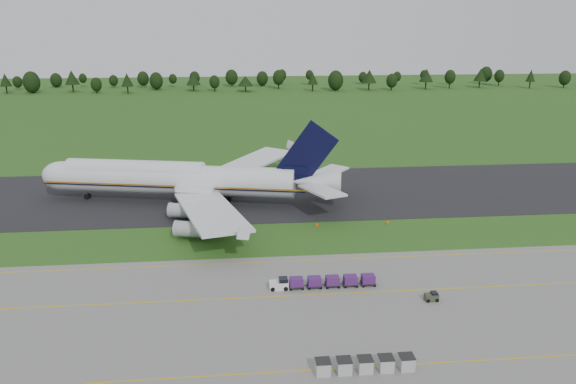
{
  "coord_description": "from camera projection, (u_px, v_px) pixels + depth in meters",
  "views": [
    {
      "loc": [
        -8.9,
        -94.24,
        38.21
      ],
      "look_at": [
        0.36,
        2.0,
        8.24
      ],
      "focal_mm": 35.0,
      "sensor_mm": 36.0,
      "label": 1
    }
  ],
  "objects": [
    {
      "name": "apron",
      "position": [
        313.0,
        341.0,
        69.39
      ],
      "size": [
        300.0,
        52.0,
        0.06
      ],
      "primitive_type": "cube",
      "color": "slate",
      "rests_on": "ground"
    },
    {
      "name": "edge_markers",
      "position": [
        317.0,
        225.0,
        107.65
      ],
      "size": [
        28.15,
        0.3,
        0.6
      ],
      "color": "#FF5408",
      "rests_on": "ground"
    },
    {
      "name": "ground",
      "position": [
        287.0,
        239.0,
        101.73
      ],
      "size": [
        600.0,
        600.0,
        0.0
      ],
      "primitive_type": "plane",
      "color": "#265018",
      "rests_on": "ground"
    },
    {
      "name": "apron_markings",
      "position": [
        306.0,
        312.0,
        76.06
      ],
      "size": [
        300.0,
        30.2,
        0.01
      ],
      "color": "#C6A40B",
      "rests_on": "apron"
    },
    {
      "name": "tree_line",
      "position": [
        217.0,
        80.0,
        306.23
      ],
      "size": [
        528.76,
        21.72,
        11.87
      ],
      "color": "black",
      "rests_on": "ground"
    },
    {
      "name": "utility_cart",
      "position": [
        431.0,
        297.0,
        79.17
      ],
      "size": [
        1.87,
        1.29,
        1.01
      ],
      "color": "#343928",
      "rests_on": "apron"
    },
    {
      "name": "taxiway",
      "position": [
        276.0,
        193.0,
        128.34
      ],
      "size": [
        300.0,
        40.0,
        0.08
      ],
      "primitive_type": "cube",
      "color": "black",
      "rests_on": "ground"
    },
    {
      "name": "uld_row",
      "position": [
        365.0,
        365.0,
        63.18
      ],
      "size": [
        11.3,
        1.7,
        1.68
      ],
      "color": "#B0B0B0",
      "rests_on": "apron"
    },
    {
      "name": "aircraft",
      "position": [
        181.0,
        179.0,
        120.21
      ],
      "size": [
        66.7,
        63.29,
        18.65
      ],
      "color": "silver",
      "rests_on": "ground"
    },
    {
      "name": "baggage_train",
      "position": [
        321.0,
        282.0,
        83.04
      ],
      "size": [
        15.85,
        1.68,
        1.62
      ],
      "color": "silver",
      "rests_on": "apron"
    }
  ]
}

